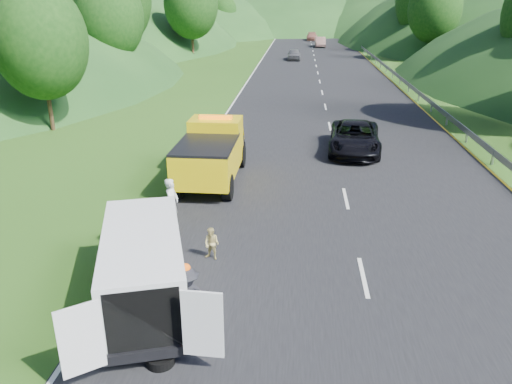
# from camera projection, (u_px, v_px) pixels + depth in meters

# --- Properties ---
(ground) EXTENTS (320.00, 320.00, 0.00)m
(ground) POSITION_uv_depth(u_px,v_px,m) (263.00, 242.00, 16.23)
(ground) COLOR #38661E
(ground) RESTS_ON ground
(road_surface) EXTENTS (14.00, 200.00, 0.02)m
(road_surface) POSITION_uv_depth(u_px,v_px,m) (318.00, 73.00, 53.15)
(road_surface) COLOR black
(road_surface) RESTS_ON ground
(guardrail) EXTENTS (0.06, 140.00, 1.52)m
(guardrail) POSITION_uv_depth(u_px,v_px,m) (372.00, 60.00, 64.19)
(guardrail) COLOR gray
(guardrail) RESTS_ON ground
(tree_line_left) EXTENTS (14.00, 140.00, 14.00)m
(tree_line_left) POSITION_uv_depth(u_px,v_px,m) (164.00, 53.00, 73.47)
(tree_line_left) COLOR #275218
(tree_line_left) RESTS_ON ground
(tree_line_right) EXTENTS (14.00, 140.00, 14.00)m
(tree_line_right) POSITION_uv_depth(u_px,v_px,m) (456.00, 55.00, 70.15)
(tree_line_right) COLOR #275218
(tree_line_right) RESTS_ON ground
(hills_backdrop) EXTENTS (201.00, 288.60, 44.00)m
(hills_backdrop) POSITION_uv_depth(u_px,v_px,m) (320.00, 27.00, 140.85)
(hills_backdrop) COLOR #2D5B23
(hills_backdrop) RESTS_ON ground
(tow_truck) EXTENTS (2.39, 6.13, 2.62)m
(tow_truck) POSITION_uv_depth(u_px,v_px,m) (212.00, 152.00, 21.23)
(tow_truck) COLOR black
(tow_truck) RESTS_ON ground
(white_van) EXTENTS (4.05, 6.27, 2.07)m
(white_van) POSITION_uv_depth(u_px,v_px,m) (143.00, 264.00, 12.51)
(white_van) COLOR black
(white_van) RESTS_ON ground
(woman) EXTENTS (0.56, 0.71, 1.80)m
(woman) POSITION_uv_depth(u_px,v_px,m) (174.00, 228.00, 17.17)
(woman) COLOR silver
(woman) RESTS_ON ground
(child) EXTENTS (0.60, 0.53, 1.02)m
(child) POSITION_uv_depth(u_px,v_px,m) (212.00, 259.00, 15.13)
(child) COLOR tan
(child) RESTS_ON ground
(worker) EXTENTS (1.23, 0.97, 1.66)m
(worker) POSITION_uv_depth(u_px,v_px,m) (189.00, 329.00, 11.94)
(worker) COLOR black
(worker) RESTS_ON ground
(suitcase) EXTENTS (0.42, 0.31, 0.61)m
(suitcase) POSITION_uv_depth(u_px,v_px,m) (112.00, 233.00, 16.15)
(suitcase) COLOR #555640
(suitcase) RESTS_ON ground
(spare_tire) EXTENTS (0.62, 0.62, 0.20)m
(spare_tire) POSITION_uv_depth(u_px,v_px,m) (161.00, 364.00, 10.79)
(spare_tire) COLOR black
(spare_tire) RESTS_ON ground
(passing_suv) EXTENTS (2.99, 5.63, 1.51)m
(passing_suv) POSITION_uv_depth(u_px,v_px,m) (354.00, 152.00, 25.74)
(passing_suv) COLOR black
(passing_suv) RESTS_ON ground
(dist_car_a) EXTENTS (1.64, 4.07, 1.39)m
(dist_car_a) POSITION_uv_depth(u_px,v_px,m) (294.00, 60.00, 64.45)
(dist_car_a) COLOR #434247
(dist_car_a) RESTS_ON ground
(dist_car_b) EXTENTS (1.65, 4.72, 1.56)m
(dist_car_b) POSITION_uv_depth(u_px,v_px,m) (320.00, 47.00, 81.91)
(dist_car_b) COLOR #7F5B54
(dist_car_b) RESTS_ON ground
(dist_car_c) EXTENTS (2.03, 5.00, 1.45)m
(dist_car_c) POSITION_uv_depth(u_px,v_px,m) (312.00, 41.00, 94.70)
(dist_car_c) COLOR brown
(dist_car_c) RESTS_ON ground
(dist_car_d) EXTENTS (1.64, 4.07, 1.39)m
(dist_car_d) POSITION_uv_depth(u_px,v_px,m) (313.00, 32.00, 120.79)
(dist_car_d) COLOR gray
(dist_car_d) RESTS_ON ground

